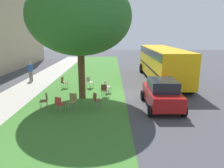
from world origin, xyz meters
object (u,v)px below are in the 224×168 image
object	(u,v)px
street_tree	(80,17)
chair_6	(73,100)
chair_5	(107,86)
chair_7	(59,103)
chair_2	(96,99)
chair_3	(89,81)
chair_0	(45,100)
school_bus	(162,61)
pedestrian_0	(31,70)
chair_4	(105,90)
parked_car	(162,93)
chair_1	(64,82)

from	to	relation	value
street_tree	chair_6	bearing A→B (deg)	174.04
chair_5	chair_7	size ratio (longest dim) A/B	1.00
chair_2	chair_5	distance (m)	3.14
street_tree	chair_3	distance (m)	5.21
chair_0	chair_2	size ratio (longest dim) A/B	1.00
school_bus	pedestrian_0	distance (m)	11.67
chair_5	pedestrian_0	xyz separation A→B (m)	(3.91, 6.84, 0.41)
chair_3	chair_4	size ratio (longest dim) A/B	1.00
chair_0	chair_6	xyz separation A→B (m)	(-0.07, -1.59, 0.00)
parked_car	school_bus	bearing A→B (deg)	-12.83
chair_1	chair_6	size ratio (longest dim) A/B	1.00
chair_3	chair_4	distance (m)	2.73
chair_2	chair_1	bearing A→B (deg)	32.92
chair_3	chair_6	bearing A→B (deg)	174.79
chair_6	pedestrian_0	distance (m)	8.79
parked_car	pedestrian_0	xyz separation A→B (m)	(6.95, 10.05, 0.09)
chair_0	school_bus	distance (m)	10.93
chair_6	chair_7	size ratio (longest dim) A/B	1.00
chair_0	school_bus	size ratio (longest dim) A/B	0.08
chair_4	chair_6	distance (m)	2.79
chair_2	parked_car	xyz separation A→B (m)	(0.06, -3.69, 0.32)
chair_2	chair_7	world-z (taller)	same
school_bus	pedestrian_0	bearing A→B (deg)	90.16
street_tree	chair_7	distance (m)	5.39
chair_4	parked_car	bearing A→B (deg)	-120.90
chair_2	parked_car	world-z (taller)	parked_car
chair_4	school_bus	xyz separation A→B (m)	(5.01, -4.89, 1.24)
street_tree	chair_7	world-z (taller)	street_tree
chair_1	pedestrian_0	distance (m)	4.38
street_tree	chair_4	xyz separation A→B (m)	(0.06, -1.47, -4.58)
street_tree	chair_0	world-z (taller)	street_tree
chair_1	chair_5	size ratio (longest dim) A/B	1.00
street_tree	chair_1	bearing A→B (deg)	36.00
chair_3	chair_0	bearing A→B (deg)	156.19
chair_2	chair_5	size ratio (longest dim) A/B	1.00
chair_7	parked_car	world-z (taller)	parked_car
chair_2	school_bus	xyz separation A→B (m)	(7.04, -5.28, 1.24)
parked_car	chair_5	bearing A→B (deg)	46.48
chair_5	chair_1	bearing A→B (deg)	68.55
chair_1	chair_4	size ratio (longest dim) A/B	1.00
pedestrian_0	street_tree	bearing A→B (deg)	-133.69
street_tree	chair_2	distance (m)	5.10
chair_3	school_bus	world-z (taller)	school_bus
chair_3	pedestrian_0	xyz separation A→B (m)	(2.57, 5.47, 0.41)
chair_5	chair_7	xyz separation A→B (m)	(-3.85, 2.41, 0.00)
chair_4	chair_5	distance (m)	1.07
chair_5	parked_car	distance (m)	4.43
street_tree	pedestrian_0	world-z (taller)	street_tree
chair_4	chair_7	xyz separation A→B (m)	(-2.79, 2.31, 0.00)
chair_7	school_bus	world-z (taller)	school_bus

